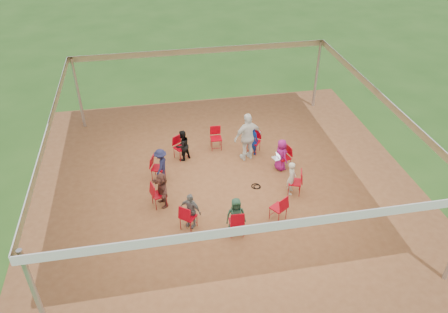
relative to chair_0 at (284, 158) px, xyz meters
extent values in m
plane|color=#29561B|center=(-2.25, -0.63, -0.45)|extent=(80.00, 80.00, 0.00)
plane|color=brown|center=(-2.25, -0.63, -0.44)|extent=(13.00, 13.00, 0.00)
cylinder|color=#B2B2B7|center=(-7.25, -5.63, 1.05)|extent=(0.12, 0.12, 3.00)
cylinder|color=#B2B2B7|center=(-7.25, 4.37, 1.05)|extent=(0.12, 0.12, 3.00)
cylinder|color=#B2B2B7|center=(2.75, 4.37, 1.05)|extent=(0.12, 0.12, 3.00)
plane|color=white|center=(-2.25, -0.63, 2.55)|extent=(10.30, 10.30, 0.00)
cube|color=white|center=(-2.25, -5.78, 2.43)|extent=(10.30, 0.03, 0.24)
cube|color=white|center=(-2.25, 4.52, 2.43)|extent=(10.30, 0.03, 0.24)
cube|color=white|center=(-7.40, -0.63, 2.43)|extent=(0.03, 10.30, 0.24)
cube|color=white|center=(2.90, -0.63, 2.43)|extent=(0.03, 10.30, 0.24)
imported|color=#8C146B|center=(-0.12, -0.03, 0.16)|extent=(0.47, 0.65, 1.20)
imported|color=navy|center=(-0.87, 1.11, 0.16)|extent=(0.52, 0.50, 1.20)
imported|color=black|center=(-3.47, 1.22, 0.16)|extent=(0.67, 0.60, 1.20)
imported|color=#1A1C3C|center=(-4.33, 0.15, 0.16)|extent=(0.63, 0.86, 1.20)
imported|color=brown|center=(-4.38, -1.22, 0.16)|extent=(0.70, 1.18, 1.20)
imported|color=slate|center=(-3.63, -2.36, 0.16)|extent=(0.78, 0.72, 1.20)
imported|color=#214331|center=(-2.34, -2.84, 0.16)|extent=(0.60, 0.35, 1.20)
imported|color=beige|center=(-0.17, -1.40, 0.16)|extent=(0.42, 0.51, 1.20)
imported|color=white|center=(-1.13, 0.83, 0.49)|extent=(1.21, 0.84, 1.87)
torus|color=black|center=(-1.23, -0.89, -0.43)|extent=(0.38, 0.38, 0.03)
torus|color=black|center=(-1.19, -0.93, -0.43)|extent=(0.30, 0.30, 0.03)
cube|color=#B7B7BC|center=(-0.33, -0.09, 0.07)|extent=(0.27, 0.34, 0.01)
cube|color=#B7B7BC|center=(-0.23, -0.06, 0.17)|extent=(0.14, 0.30, 0.19)
cube|color=#CCE0FF|center=(-0.24, -0.07, 0.17)|extent=(0.11, 0.26, 0.16)
camera|label=1|loc=(-4.45, -12.18, 8.79)|focal=35.00mm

